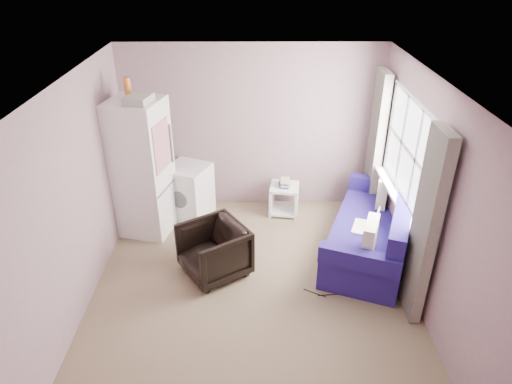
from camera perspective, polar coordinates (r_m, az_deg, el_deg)
room at (r=4.94m, az=-0.30°, el=-0.75°), size 3.84×4.24×2.54m
armchair at (r=5.68m, az=-5.30°, el=-7.04°), size 0.96×0.97×0.74m
fridge at (r=6.42m, az=-13.99°, el=2.96°), size 0.81×0.80×2.20m
washing_machine at (r=6.90m, az=-8.39°, el=0.23°), size 0.76×0.76×0.81m
side_table at (r=6.96m, az=3.54°, el=-0.65°), size 0.48×0.48×0.57m
sofa at (r=6.21m, az=14.64°, el=-4.91°), size 1.61×2.25×0.92m
window_dressing at (r=5.89m, az=17.14°, el=1.43°), size 0.17×2.62×2.18m
floor_cables at (r=5.62m, az=8.29°, el=-12.49°), size 0.45×0.16×0.01m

